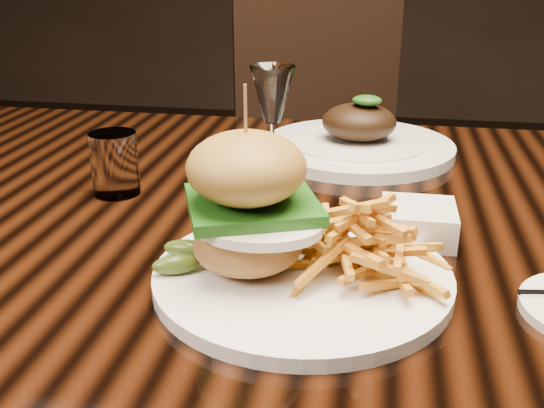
% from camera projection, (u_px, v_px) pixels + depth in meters
% --- Properties ---
extents(dining_table, '(1.60, 0.90, 0.75)m').
position_uv_depth(dining_table, '(332.00, 261.00, 0.86)').
color(dining_table, black).
rests_on(dining_table, ground).
extents(burger_plate, '(0.30, 0.30, 0.20)m').
position_uv_depth(burger_plate, '(299.00, 234.00, 0.63)').
color(burger_plate, white).
rests_on(burger_plate, dining_table).
extents(ramekin, '(0.11, 0.11, 0.04)m').
position_uv_depth(ramekin, '(418.00, 222.00, 0.74)').
color(ramekin, white).
rests_on(ramekin, dining_table).
extents(wine_glass, '(0.06, 0.06, 0.17)m').
position_uv_depth(wine_glass, '(272.00, 99.00, 0.88)').
color(wine_glass, white).
rests_on(wine_glass, dining_table).
extents(water_tumbler, '(0.06, 0.06, 0.09)m').
position_uv_depth(water_tumbler, '(115.00, 164.00, 0.87)').
color(water_tumbler, white).
rests_on(water_tumbler, dining_table).
extents(far_dish, '(0.32, 0.32, 0.10)m').
position_uv_depth(far_dish, '(358.00, 142.00, 1.05)').
color(far_dish, white).
rests_on(far_dish, dining_table).
extents(chair_far, '(0.58, 0.58, 0.95)m').
position_uv_depth(chair_far, '(323.00, 155.00, 1.74)').
color(chair_far, black).
rests_on(chair_far, ground).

